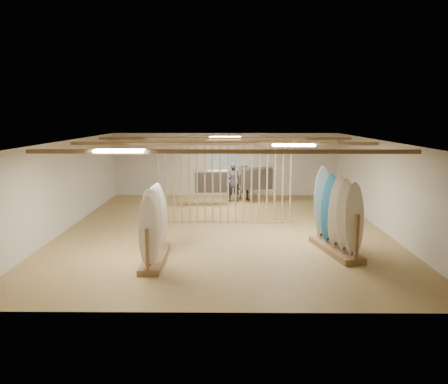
{
  "coord_description": "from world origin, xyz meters",
  "views": [
    {
      "loc": [
        0.13,
        -13.53,
        3.59
      ],
      "look_at": [
        0.0,
        0.0,
        1.2
      ],
      "focal_mm": 35.0,
      "sensor_mm": 36.0,
      "label": 1
    }
  ],
  "objects_px": {
    "rack_left": "(154,236)",
    "clothing_rack_b": "(257,179)",
    "shopper_a": "(233,180)",
    "clothing_rack_a": "(211,182)",
    "shopper_b": "(245,181)",
    "rack_right": "(337,226)"
  },
  "relations": [
    {
      "from": "rack_left",
      "to": "clothing_rack_a",
      "type": "height_order",
      "value": "rack_left"
    },
    {
      "from": "shopper_a",
      "to": "shopper_b",
      "type": "height_order",
      "value": "shopper_a"
    },
    {
      "from": "clothing_rack_b",
      "to": "rack_right",
      "type": "bearing_deg",
      "value": -90.28
    },
    {
      "from": "clothing_rack_a",
      "to": "shopper_a",
      "type": "relative_size",
      "value": 0.77
    },
    {
      "from": "rack_left",
      "to": "clothing_rack_b",
      "type": "bearing_deg",
      "value": 67.07
    },
    {
      "from": "shopper_b",
      "to": "clothing_rack_b",
      "type": "bearing_deg",
      "value": -22.96
    },
    {
      "from": "rack_right",
      "to": "shopper_b",
      "type": "distance_m",
      "value": 7.51
    },
    {
      "from": "rack_left",
      "to": "shopper_b",
      "type": "bearing_deg",
      "value": 71.1
    },
    {
      "from": "rack_left",
      "to": "clothing_rack_b",
      "type": "relative_size",
      "value": 1.51
    },
    {
      "from": "rack_left",
      "to": "shopper_a",
      "type": "xyz_separation_m",
      "value": [
        2.03,
        7.52,
        0.32
      ]
    },
    {
      "from": "clothing_rack_b",
      "to": "shopper_a",
      "type": "height_order",
      "value": "shopper_a"
    },
    {
      "from": "shopper_a",
      "to": "rack_right",
      "type": "bearing_deg",
      "value": 108.68
    },
    {
      "from": "shopper_b",
      "to": "rack_left",
      "type": "bearing_deg",
      "value": -88.62
    },
    {
      "from": "clothing_rack_b",
      "to": "shopper_b",
      "type": "relative_size",
      "value": 0.89
    },
    {
      "from": "rack_left",
      "to": "clothing_rack_b",
      "type": "distance_m",
      "value": 8.08
    },
    {
      "from": "rack_left",
      "to": "shopper_a",
      "type": "height_order",
      "value": "shopper_a"
    },
    {
      "from": "rack_right",
      "to": "clothing_rack_b",
      "type": "distance_m",
      "value": 6.99
    },
    {
      "from": "rack_left",
      "to": "rack_right",
      "type": "bearing_deg",
      "value": 7.55
    },
    {
      "from": "rack_right",
      "to": "clothing_rack_b",
      "type": "bearing_deg",
      "value": 90.97
    },
    {
      "from": "rack_right",
      "to": "shopper_b",
      "type": "xyz_separation_m",
      "value": [
        -2.13,
        7.2,
        0.13
      ]
    },
    {
      "from": "shopper_a",
      "to": "shopper_b",
      "type": "bearing_deg",
      "value": -145.79
    },
    {
      "from": "clothing_rack_b",
      "to": "shopper_a",
      "type": "relative_size",
      "value": 0.8
    }
  ]
}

